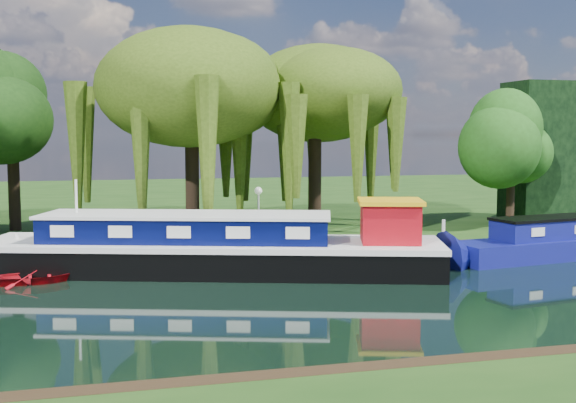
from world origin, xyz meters
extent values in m
plane|color=black|center=(0.00, 0.00, 0.00)|extent=(120.00, 120.00, 0.00)
cube|color=#16390F|center=(0.00, 34.00, 0.23)|extent=(120.00, 52.00, 0.45)
cube|color=black|center=(-2.45, 5.63, 0.45)|extent=(18.42, 9.26, 1.20)
cube|color=silver|center=(-2.45, 5.63, 1.15)|extent=(18.54, 9.37, 0.22)
cube|color=#04093C|center=(-3.40, 5.93, 1.75)|extent=(11.54, 6.12, 0.95)
cube|color=silver|center=(-3.40, 5.93, 2.29)|extent=(11.80, 6.38, 0.12)
cube|color=#9C0B14|center=(4.25, 3.52, 2.03)|extent=(2.77, 2.77, 1.50)
cube|color=#EAAE10|center=(4.25, 3.52, 2.86)|extent=(3.08, 3.08, 0.16)
cylinder|color=silver|center=(-7.61, 7.26, 2.48)|extent=(0.10, 0.10, 2.41)
cube|color=silver|center=(11.17, 4.03, 1.36)|extent=(0.68, 0.16, 0.36)
imported|color=#9C0B14|center=(-9.07, 5.26, 0.00)|extent=(3.24, 2.48, 0.63)
cylinder|color=black|center=(-2.15, 14.17, 3.38)|extent=(0.76, 0.76, 5.87)
ellipsoid|color=#31490F|center=(-2.15, 14.17, 7.62)|extent=(8.19, 8.19, 5.29)
cylinder|color=black|center=(4.49, 14.61, 3.16)|extent=(0.77, 0.77, 5.42)
ellipsoid|color=#31490F|center=(4.49, 14.61, 7.07)|extent=(7.40, 7.40, 4.78)
cylinder|color=black|center=(-11.08, 17.52, 3.76)|extent=(0.61, 0.61, 6.63)
ellipsoid|color=black|center=(-11.08, 17.52, 6.48)|extent=(5.30, 5.30, 5.30)
cylinder|color=black|center=(14.78, 12.09, 2.89)|extent=(0.39, 0.39, 4.88)
ellipsoid|color=#1D4912|center=(14.78, 12.09, 4.88)|extent=(3.90, 3.90, 3.90)
cube|color=black|center=(19.00, 14.00, 4.45)|extent=(6.00, 3.00, 8.00)
cylinder|color=silver|center=(0.50, 10.50, 1.55)|extent=(0.10, 0.10, 2.20)
sphere|color=white|center=(0.50, 10.50, 2.83)|extent=(0.36, 0.36, 0.36)
cylinder|color=silver|center=(-10.00, 8.40, 0.95)|extent=(0.16, 0.16, 1.00)
cylinder|color=silver|center=(-4.00, 8.40, 0.95)|extent=(0.16, 0.16, 1.00)
cylinder|color=silver|center=(3.00, 8.40, 0.95)|extent=(0.16, 0.16, 1.00)
cylinder|color=silver|center=(9.00, 8.40, 0.95)|extent=(0.16, 0.16, 1.00)
camera|label=1|loc=(-6.58, -22.52, 5.44)|focal=45.00mm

